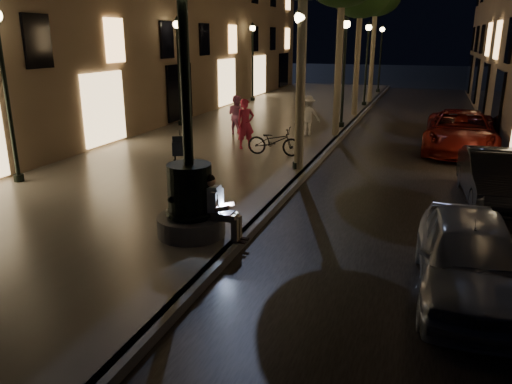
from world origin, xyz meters
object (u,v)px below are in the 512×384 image
at_px(seated_man_laptop, 218,205).
at_px(car_third, 460,132).
at_px(lamp_left_a, 3,72).
at_px(pedestrian_white, 308,115).
at_px(lamp_left_b, 178,58).
at_px(stroller, 180,147).
at_px(lamp_curb_c, 367,53).
at_px(pedestrian_red, 246,124).
at_px(pedestrian_pink, 236,115).
at_px(bicycle, 274,141).
at_px(lamp_curb_a, 299,68).
at_px(car_front, 470,257).
at_px(lamp_curb_d, 381,50).
at_px(fountain_lamppost, 190,188).
at_px(car_second, 495,177).
at_px(lamp_curb_b, 345,58).
at_px(lamp_left_c, 253,52).

distance_m(seated_man_laptop, car_third, 12.23).
xyz_separation_m(lamp_left_a, pedestrian_white, (6.10, 9.52, -2.22)).
bearing_deg(lamp_left_b, stroller, -63.11).
relative_size(lamp_curb_c, pedestrian_red, 2.66).
bearing_deg(seated_man_laptop, pedestrian_pink, 109.36).
height_order(lamp_left_a, stroller, lamp_left_a).
relative_size(lamp_left_a, bicycle, 2.57).
bearing_deg(lamp_curb_a, seated_man_laptop, -90.84).
xyz_separation_m(lamp_curb_a, car_front, (4.58, -6.50, -2.55)).
bearing_deg(lamp_left_a, lamp_left_b, 90.00).
bearing_deg(seated_man_laptop, lamp_left_a, 164.08).
bearing_deg(lamp_left_a, seated_man_laptop, -15.92).
distance_m(lamp_curb_a, lamp_curb_d, 24.00).
bearing_deg(fountain_lamppost, lamp_curb_d, 88.66).
distance_m(car_second, pedestrian_pink, 10.95).
xyz_separation_m(lamp_curb_a, pedestrian_pink, (-3.85, 4.72, -2.22)).
distance_m(lamp_curb_b, lamp_left_c, 10.70).
height_order(lamp_curb_d, lamp_left_b, same).
xyz_separation_m(lamp_left_c, car_second, (12.60, -16.97, -2.57)).
height_order(lamp_left_a, car_third, lamp_left_a).
bearing_deg(car_second, lamp_curb_b, 117.36).
distance_m(lamp_left_a, car_front, 12.21).
xyz_separation_m(lamp_curb_b, car_second, (5.50, -8.97, -2.57)).
xyz_separation_m(seated_man_laptop, lamp_left_a, (-7.01, 2.00, 2.33)).
bearing_deg(lamp_curb_a, bicycle, 128.99).
distance_m(stroller, pedestrian_red, 3.10).
height_order(lamp_curb_c, pedestrian_white, lamp_curb_c).
distance_m(car_second, pedestrian_white, 9.19).
bearing_deg(lamp_left_b, pedestrian_red, -39.48).
xyz_separation_m(pedestrian_red, pedestrian_pink, (-1.33, 2.48, -0.09)).
relative_size(fountain_lamppost, lamp_curb_b, 1.08).
relative_size(lamp_curb_b, car_second, 1.19).
bearing_deg(car_front, lamp_curb_c, 99.33).
height_order(lamp_left_c, pedestrian_red, lamp_left_c).
distance_m(lamp_left_a, stroller, 5.39).
relative_size(lamp_left_b, bicycle, 2.57).
height_order(lamp_curb_c, car_second, lamp_curb_c).
height_order(seated_man_laptop, lamp_left_a, lamp_left_a).
distance_m(lamp_left_a, car_third, 15.31).
distance_m(lamp_left_c, pedestrian_white, 12.32).
bearing_deg(lamp_curb_b, lamp_left_a, -120.61).
bearing_deg(car_third, car_front, -89.74).
bearing_deg(car_second, seated_man_laptop, -142.16).
bearing_deg(seated_man_laptop, pedestrian_red, 106.50).
bearing_deg(lamp_left_a, car_third, 37.32).
relative_size(lamp_curb_d, lamp_left_c, 1.00).
distance_m(seated_man_laptop, bicycle, 7.58).
xyz_separation_m(lamp_left_c, car_front, (11.68, -22.50, -2.55)).
bearing_deg(car_second, lamp_curb_a, 165.86).
bearing_deg(lamp_left_c, car_front, -62.57).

